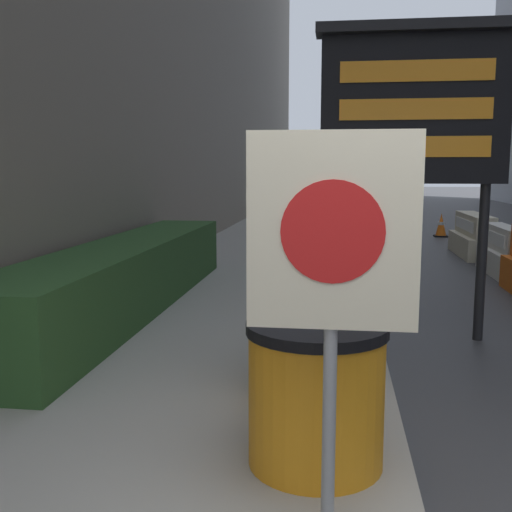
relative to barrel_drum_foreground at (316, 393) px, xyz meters
The scene contains 9 objects.
hedge_strip 4.16m from the barrel_drum_foreground, 123.72° to the left, with size 0.90×5.98×0.78m.
barrel_drum_foreground is the anchor object (origin of this frame).
barrel_drum_middle 1.08m from the barrel_drum_foreground, 96.98° to the left, with size 0.77×0.77×0.80m.
warning_sign 1.08m from the barrel_drum_foreground, 83.27° to the right, with size 0.72×0.08×1.78m.
message_board 3.67m from the barrel_drum_foreground, 74.90° to the left, with size 1.95×0.36×3.15m.
jersey_barrier_white 7.77m from the barrel_drum_foreground, 68.23° to the left, with size 0.52×1.63×0.81m.
jersey_barrier_cream 9.86m from the barrel_drum_foreground, 73.00° to the left, with size 0.65×2.04×0.85m.
traffic_cone_near 13.19m from the barrel_drum_foreground, 77.70° to the left, with size 0.34×0.34×0.61m.
traffic_light_near_curb 15.99m from the barrel_drum_foreground, 84.42° to the left, with size 0.28×0.45×4.18m.
Camera 1 is at (-0.45, -2.31, 1.75)m, focal length 42.00 mm.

